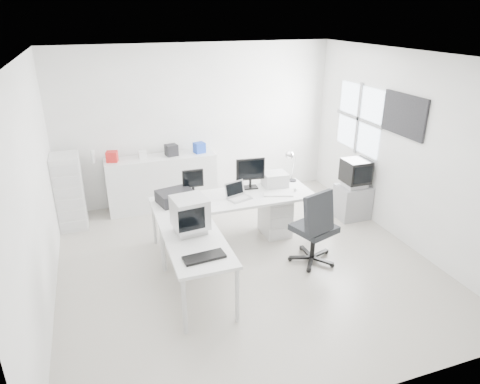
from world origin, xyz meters
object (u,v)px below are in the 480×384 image
object	(u,v)px
crt_tv	(355,174)
filing_cabinet	(69,192)
inkjet_printer	(175,197)
office_chair	(314,225)
sideboard	(162,182)
main_desk	(234,220)
drawer_pedestal	(275,216)
lcd_monitor_small	(193,183)
laptop	(239,192)
tv_cabinet	(352,202)
laser_printer	(275,179)
crt_monitor	(190,217)
lcd_monitor_large	(250,174)
side_desk	(197,268)

from	to	relation	value
crt_tv	filing_cabinet	size ratio (longest dim) A/B	0.41
inkjet_printer	office_chair	xyz separation A→B (m)	(1.72, -0.99, -0.26)
office_chair	crt_tv	world-z (taller)	office_chair
sideboard	main_desk	bearing A→B (deg)	-63.88
drawer_pedestal	inkjet_printer	bearing A→B (deg)	178.15
lcd_monitor_small	inkjet_printer	bearing A→B (deg)	-152.40
laptop	filing_cabinet	distance (m)	2.81
drawer_pedestal	tv_cabinet	distance (m)	1.48
main_desk	sideboard	world-z (taller)	sideboard
laser_printer	crt_monitor	xyz separation A→B (m)	(-1.60, -1.07, 0.10)
laptop	tv_cabinet	size ratio (longest dim) A/B	0.65
crt_tv	lcd_monitor_large	bearing A→B (deg)	176.65
side_desk	laptop	bearing A→B (deg)	48.01
lcd_monitor_large	crt_monitor	xyz separation A→B (m)	(-1.20, -1.10, -0.03)
crt_monitor	office_chair	bearing A→B (deg)	-7.98
side_desk	inkjet_printer	size ratio (longest dim) A/B	2.87
inkjet_printer	crt_tv	xyz separation A→B (m)	(3.02, 0.04, -0.04)
laser_printer	tv_cabinet	world-z (taller)	laser_printer
main_desk	tv_cabinet	bearing A→B (deg)	3.78
crt_monitor	crt_tv	xyz separation A→B (m)	(3.02, 0.99, -0.15)
lcd_monitor_small	laser_printer	distance (m)	1.30
office_chair	crt_tv	bearing A→B (deg)	19.64
lcd_monitor_small	crt_monitor	bearing A→B (deg)	-104.22
crt_monitor	tv_cabinet	size ratio (longest dim) A/B	0.71
laptop	tv_cabinet	bearing A→B (deg)	-11.39
laptop	sideboard	bearing A→B (deg)	98.22
inkjet_printer	crt_monitor	world-z (taller)	crt_monitor
lcd_monitor_large	laser_printer	size ratio (longest dim) A/B	1.26
crt_monitor	sideboard	distance (m)	2.53
side_desk	filing_cabinet	size ratio (longest dim) A/B	1.14
laser_printer	main_desk	bearing A→B (deg)	-160.33
sideboard	drawer_pedestal	bearing A→B (deg)	-46.53
side_desk	tv_cabinet	world-z (taller)	side_desk
drawer_pedestal	filing_cabinet	distance (m)	3.32
main_desk	lcd_monitor_small	bearing A→B (deg)	155.56
sideboard	office_chair	bearing A→B (deg)	-56.50
side_desk	crt_monitor	distance (m)	0.63
crt_monitor	office_chair	size ratio (longest dim) A/B	0.35
laptop	office_chair	world-z (taller)	office_chair
laser_printer	crt_tv	xyz separation A→B (m)	(1.42, -0.08, -0.05)
drawer_pedestal	tv_cabinet	size ratio (longest dim) A/B	1.04
drawer_pedestal	lcd_monitor_large	distance (m)	0.79
inkjet_printer	office_chair	bearing A→B (deg)	-43.02
side_desk	inkjet_printer	distance (m)	1.29
lcd_monitor_small	office_chair	xyz separation A→B (m)	(1.42, -1.14, -0.37)
laser_printer	tv_cabinet	size ratio (longest dim) A/B	0.64
laptop	side_desk	bearing A→B (deg)	-149.91
crt_monitor	filing_cabinet	size ratio (longest dim) A/B	0.33
side_desk	tv_cabinet	xyz separation A→B (m)	(3.02, 1.24, -0.09)
sideboard	filing_cabinet	xyz separation A→B (m)	(-1.53, -0.26, 0.14)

